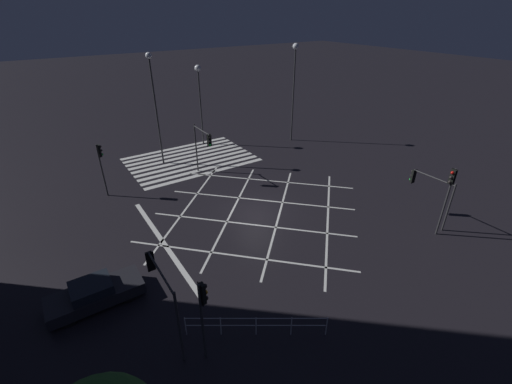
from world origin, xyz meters
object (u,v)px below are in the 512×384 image
at_px(traffic_light_ne_cross, 161,284).
at_px(traffic_light_se_main, 101,160).
at_px(traffic_light_median_south, 203,142).
at_px(street_lamp_east, 199,84).
at_px(street_lamp_west, 295,70).
at_px(traffic_light_nw_main, 449,189).
at_px(traffic_light_ne_main, 203,306).
at_px(waiting_car, 95,294).
at_px(traffic_light_nw_cross, 427,186).
at_px(street_lamp_far, 153,90).

distance_m(traffic_light_ne_cross, traffic_light_se_main, 14.56).
relative_size(traffic_light_median_south, street_lamp_east, 0.54).
bearing_deg(traffic_light_median_south, street_lamp_west, 105.46).
xyz_separation_m(traffic_light_median_south, traffic_light_se_main, (7.61, -1.24, -0.20)).
bearing_deg(traffic_light_se_main, traffic_light_ne_cross, -92.70).
bearing_deg(traffic_light_nw_main, traffic_light_ne_cross, -7.69).
bearing_deg(traffic_light_ne_main, waiting_car, 120.08).
bearing_deg(traffic_light_ne_cross, waiting_car, 33.74).
xyz_separation_m(traffic_light_se_main, traffic_light_nw_cross, (-16.94, 15.11, -0.45)).
distance_m(traffic_light_nw_cross, street_lamp_west, 17.96).
height_order(traffic_light_median_south, street_lamp_east, street_lamp_east).
height_order(traffic_light_ne_main, street_lamp_west, street_lamp_west).
xyz_separation_m(traffic_light_median_south, street_lamp_west, (-11.83, -3.27, 4.09)).
bearing_deg(street_lamp_east, traffic_light_se_main, 29.62).
relative_size(traffic_light_ne_main, street_lamp_east, 0.50).
relative_size(traffic_light_ne_main, street_lamp_far, 0.41).
xyz_separation_m(traffic_light_nw_cross, street_lamp_west, (-2.50, -17.15, 4.74)).
relative_size(traffic_light_ne_cross, traffic_light_se_main, 0.90).
height_order(traffic_light_nw_cross, street_lamp_west, street_lamp_west).
relative_size(traffic_light_median_south, traffic_light_ne_cross, 1.14).
xyz_separation_m(traffic_light_median_south, street_lamp_far, (1.93, -4.94, 3.47)).
bearing_deg(waiting_car, traffic_light_nw_main, -16.73).
bearing_deg(street_lamp_far, traffic_light_median_south, 111.34).
xyz_separation_m(traffic_light_nw_main, street_lamp_west, (-3.30, -18.85, 3.98)).
bearing_deg(traffic_light_ne_main, street_lamp_east, 64.74).
height_order(traffic_light_se_main, traffic_light_ne_main, traffic_light_se_main).
xyz_separation_m(traffic_light_nw_cross, waiting_car, (19.96, -4.06, -1.89)).
distance_m(traffic_light_ne_cross, waiting_car, 4.72).
bearing_deg(traffic_light_nw_main, traffic_light_nw_cross, -115.25).
xyz_separation_m(street_lamp_east, street_lamp_west, (-8.44, 4.22, 1.11)).
height_order(traffic_light_se_main, traffic_light_nw_cross, traffic_light_se_main).
relative_size(traffic_light_ne_cross, traffic_light_ne_main, 0.94).
xyz_separation_m(traffic_light_nw_main, street_lamp_far, (10.46, -20.51, 3.36)).
distance_m(traffic_light_ne_cross, street_lamp_far, 19.70).
bearing_deg(traffic_light_median_south, traffic_light_ne_main, -25.70).
relative_size(traffic_light_nw_main, street_lamp_west, 0.47).
height_order(traffic_light_nw_cross, street_lamp_far, street_lamp_far).
relative_size(traffic_light_nw_main, traffic_light_ne_main, 1.15).
xyz_separation_m(street_lamp_west, street_lamp_far, (13.76, -1.66, -0.62)).
xyz_separation_m(traffic_light_nw_cross, traffic_light_ne_main, (16.74, 1.51, 0.35)).
height_order(traffic_light_median_south, traffic_light_ne_cross, traffic_light_median_south).
xyz_separation_m(traffic_light_se_main, street_lamp_far, (-5.68, -3.70, 3.67)).
bearing_deg(traffic_light_nw_main, waiting_car, -16.73).
bearing_deg(traffic_light_median_south, traffic_light_nw_cross, 33.92).
height_order(street_lamp_east, street_lamp_west, street_lamp_west).
height_order(traffic_light_se_main, waiting_car, traffic_light_se_main).
bearing_deg(street_lamp_far, waiting_car, 59.47).
distance_m(traffic_light_ne_cross, street_lamp_east, 24.09).
height_order(traffic_light_ne_main, waiting_car, traffic_light_ne_main).
bearing_deg(traffic_light_nw_main, street_lamp_east, -77.44).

